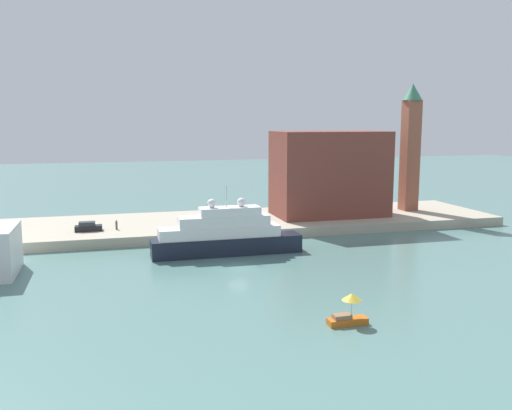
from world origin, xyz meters
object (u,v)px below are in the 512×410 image
object	(u,v)px
large_yacht	(225,235)
person_figure	(116,225)
harbor_building	(330,174)
bell_tower	(410,143)
parked_car	(88,227)
small_motorboat	(348,311)
mooring_bollard	(214,228)

from	to	relation	value
large_yacht	person_figure	world-z (taller)	large_yacht
harbor_building	bell_tower	world-z (taller)	bell_tower
harbor_building	parked_car	distance (m)	44.92
parked_car	small_motorboat	bearing A→B (deg)	-60.78
small_motorboat	harbor_building	bearing A→B (deg)	69.38
large_yacht	parked_car	distance (m)	24.80
large_yacht	small_motorboat	xyz separation A→B (m)	(5.71, -30.66, -1.53)
harbor_building	mooring_bollard	xyz separation A→B (m)	(-24.08, -9.14, -7.60)
parked_car	mooring_bollard	xyz separation A→B (m)	(20.06, -5.18, -0.28)
harbor_building	bell_tower	xyz separation A→B (m)	(17.81, 1.34, 5.50)
large_yacht	parked_car	world-z (taller)	large_yacht
bell_tower	small_motorboat	bearing A→B (deg)	-125.62
small_motorboat	bell_tower	size ratio (longest dim) A/B	0.16
mooring_bollard	small_motorboat	bearing A→B (deg)	-82.33
large_yacht	parked_car	size ratio (longest dim) A/B	5.14
small_motorboat	parked_car	size ratio (longest dim) A/B	0.91
harbor_building	person_figure	xyz separation A→B (m)	(-39.63, -3.95, -7.23)
large_yacht	small_motorboat	size ratio (longest dim) A/B	5.65
parked_car	harbor_building	bearing A→B (deg)	5.13
bell_tower	parked_car	bearing A→B (deg)	-175.11
mooring_bollard	bell_tower	bearing A→B (deg)	14.05
large_yacht	harbor_building	size ratio (longest dim) A/B	1.06
large_yacht	small_motorboat	distance (m)	31.22
large_yacht	bell_tower	xyz separation A→B (m)	(42.16, 20.23, 12.27)
large_yacht	harbor_building	xyz separation A→B (m)	(24.35, 18.89, 6.77)
person_figure	mooring_bollard	distance (m)	16.39
large_yacht	harbor_building	world-z (taller)	harbor_building
harbor_building	bell_tower	bearing A→B (deg)	4.31
large_yacht	bell_tower	distance (m)	48.35
parked_car	large_yacht	bearing A→B (deg)	-37.03
parked_car	mooring_bollard	size ratio (longest dim) A/B	5.76
person_figure	harbor_building	bearing A→B (deg)	5.69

